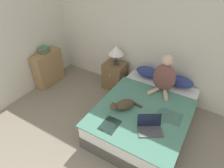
{
  "coord_description": "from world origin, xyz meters",
  "views": [
    {
      "loc": [
        1.3,
        0.22,
        2.77
      ],
      "look_at": [
        -0.07,
        2.51,
        0.84
      ],
      "focal_mm": 32.0,
      "sensor_mm": 36.0,
      "label": 1
    }
  ],
  "objects_px": {
    "laptop_open": "(150,127)",
    "book_stack_top": "(44,50)",
    "pillow_far": "(180,82)",
    "cat_tabby": "(123,105)",
    "person_sitting": "(164,77)",
    "table_lamp": "(116,51)",
    "nightstand": "(115,76)",
    "bed": "(145,116)",
    "bookshelf": "(48,68)",
    "pillow_near": "(148,72)"
  },
  "relations": [
    {
      "from": "bed",
      "to": "nightstand",
      "type": "relative_size",
      "value": 3.21
    },
    {
      "from": "nightstand",
      "to": "pillow_far",
      "type": "bearing_deg",
      "value": 2.63
    },
    {
      "from": "laptop_open",
      "to": "pillow_near",
      "type": "bearing_deg",
      "value": 81.29
    },
    {
      "from": "nightstand",
      "to": "bed",
      "type": "bearing_deg",
      "value": -35.97
    },
    {
      "from": "pillow_far",
      "to": "cat_tabby",
      "type": "height_order",
      "value": "pillow_far"
    },
    {
      "from": "person_sitting",
      "to": "table_lamp",
      "type": "height_order",
      "value": "person_sitting"
    },
    {
      "from": "table_lamp",
      "to": "bed",
      "type": "bearing_deg",
      "value": -36.55
    },
    {
      "from": "pillow_near",
      "to": "person_sitting",
      "type": "relative_size",
      "value": 0.69
    },
    {
      "from": "cat_tabby",
      "to": "book_stack_top",
      "type": "relative_size",
      "value": 1.95
    },
    {
      "from": "person_sitting",
      "to": "table_lamp",
      "type": "xyz_separation_m",
      "value": [
        -1.12,
        0.22,
        0.13
      ]
    },
    {
      "from": "pillow_far",
      "to": "table_lamp",
      "type": "distance_m",
      "value": 1.4
    },
    {
      "from": "laptop_open",
      "to": "table_lamp",
      "type": "bearing_deg",
      "value": 103.73
    },
    {
      "from": "laptop_open",
      "to": "book_stack_top",
      "type": "xyz_separation_m",
      "value": [
        -2.71,
        0.61,
        0.31
      ]
    },
    {
      "from": "book_stack_top",
      "to": "laptop_open",
      "type": "bearing_deg",
      "value": -12.64
    },
    {
      "from": "cat_tabby",
      "to": "laptop_open",
      "type": "height_order",
      "value": "laptop_open"
    },
    {
      "from": "bed",
      "to": "cat_tabby",
      "type": "relative_size",
      "value": 4.52
    },
    {
      "from": "table_lamp",
      "to": "cat_tabby",
      "type": "bearing_deg",
      "value": -54.71
    },
    {
      "from": "bed",
      "to": "cat_tabby",
      "type": "bearing_deg",
      "value": -137.17
    },
    {
      "from": "cat_tabby",
      "to": "book_stack_top",
      "type": "xyz_separation_m",
      "value": [
        -2.16,
        0.42,
        0.27
      ]
    },
    {
      "from": "laptop_open",
      "to": "table_lamp",
      "type": "xyz_separation_m",
      "value": [
        -1.28,
        1.23,
        0.39
      ]
    },
    {
      "from": "pillow_near",
      "to": "bookshelf",
      "type": "bearing_deg",
      "value": -162.02
    },
    {
      "from": "person_sitting",
      "to": "laptop_open",
      "type": "relative_size",
      "value": 1.68
    },
    {
      "from": "pillow_near",
      "to": "book_stack_top",
      "type": "distance_m",
      "value": 2.26
    },
    {
      "from": "laptop_open",
      "to": "book_stack_top",
      "type": "height_order",
      "value": "book_stack_top"
    },
    {
      "from": "pillow_near",
      "to": "nightstand",
      "type": "xyz_separation_m",
      "value": [
        -0.74,
        -0.06,
        -0.3
      ]
    },
    {
      "from": "cat_tabby",
      "to": "nightstand",
      "type": "height_order",
      "value": "cat_tabby"
    },
    {
      "from": "pillow_near",
      "to": "cat_tabby",
      "type": "bearing_deg",
      "value": -88.66
    },
    {
      "from": "bookshelf",
      "to": "pillow_far",
      "type": "bearing_deg",
      "value": 13.99
    },
    {
      "from": "cat_tabby",
      "to": "table_lamp",
      "type": "distance_m",
      "value": 1.32
    },
    {
      "from": "person_sitting",
      "to": "bookshelf",
      "type": "bearing_deg",
      "value": -170.91
    },
    {
      "from": "pillow_far",
      "to": "cat_tabby",
      "type": "xyz_separation_m",
      "value": [
        -0.62,
        -1.11,
        -0.02
      ]
    },
    {
      "from": "pillow_far",
      "to": "book_stack_top",
      "type": "relative_size",
      "value": 2.27
    },
    {
      "from": "pillow_far",
      "to": "bookshelf",
      "type": "xyz_separation_m",
      "value": [
        -2.78,
        -0.69,
        -0.21
      ]
    },
    {
      "from": "nightstand",
      "to": "pillow_near",
      "type": "bearing_deg",
      "value": 4.91
    },
    {
      "from": "bed",
      "to": "pillow_near",
      "type": "relative_size",
      "value": 3.88
    },
    {
      "from": "bed",
      "to": "bookshelf",
      "type": "relative_size",
      "value": 2.47
    },
    {
      "from": "pillow_near",
      "to": "table_lamp",
      "type": "relative_size",
      "value": 1.17
    },
    {
      "from": "pillow_far",
      "to": "book_stack_top",
      "type": "distance_m",
      "value": 2.88
    },
    {
      "from": "pillow_far",
      "to": "cat_tabby",
      "type": "bearing_deg",
      "value": -119.13
    },
    {
      "from": "cat_tabby",
      "to": "bookshelf",
      "type": "height_order",
      "value": "bookshelf"
    },
    {
      "from": "cat_tabby",
      "to": "pillow_near",
      "type": "bearing_deg",
      "value": -140.94
    },
    {
      "from": "book_stack_top",
      "to": "bed",
      "type": "bearing_deg",
      "value": -3.28
    },
    {
      "from": "pillow_far",
      "to": "book_stack_top",
      "type": "height_order",
      "value": "book_stack_top"
    },
    {
      "from": "pillow_near",
      "to": "book_stack_top",
      "type": "bearing_deg",
      "value": -161.98
    },
    {
      "from": "cat_tabby",
      "to": "table_lamp",
      "type": "xyz_separation_m",
      "value": [
        -0.74,
        1.04,
        0.34
      ]
    },
    {
      "from": "nightstand",
      "to": "bookshelf",
      "type": "bearing_deg",
      "value": -155.69
    },
    {
      "from": "bed",
      "to": "nightstand",
      "type": "distance_m",
      "value": 1.32
    },
    {
      "from": "pillow_near",
      "to": "person_sitting",
      "type": "bearing_deg",
      "value": -35.22
    },
    {
      "from": "pillow_near",
      "to": "bookshelf",
      "type": "distance_m",
      "value": 2.25
    },
    {
      "from": "pillow_far",
      "to": "person_sitting",
      "type": "xyz_separation_m",
      "value": [
        -0.24,
        -0.29,
        0.2
      ]
    }
  ]
}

